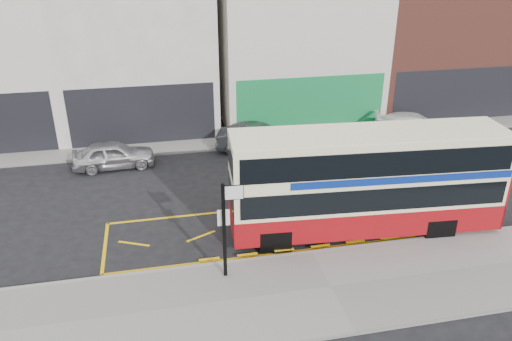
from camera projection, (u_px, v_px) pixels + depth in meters
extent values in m
plane|color=black|center=(308.00, 249.00, 17.48)|extent=(120.00, 120.00, 0.00)
cube|color=gray|center=(331.00, 288.00, 15.41)|extent=(40.00, 4.00, 0.15)
cube|color=gray|center=(312.00, 253.00, 17.12)|extent=(40.00, 0.15, 0.15)
cube|color=gray|center=(248.00, 136.00, 27.21)|extent=(50.00, 3.00, 0.15)
cube|color=silver|center=(138.00, 45.00, 27.86)|extent=(8.00, 8.00, 9.00)
cube|color=black|center=(143.00, 116.00, 25.56)|extent=(7.36, 0.06, 3.20)
cube|color=black|center=(143.00, 120.00, 25.66)|extent=(5.60, 0.04, 2.00)
cube|color=silver|center=(293.00, 43.00, 29.64)|extent=(9.00, 8.00, 8.50)
cube|color=#167D40|center=(311.00, 106.00, 27.23)|extent=(8.28, 0.06, 3.20)
cube|color=black|center=(311.00, 109.00, 27.33)|extent=(6.30, 0.04, 2.00)
cube|color=brown|center=(430.00, 45.00, 31.52)|extent=(9.00, 8.00, 7.50)
cube|color=black|center=(459.00, 96.00, 28.90)|extent=(8.28, 0.06, 3.20)
cube|color=black|center=(459.00, 99.00, 29.01)|extent=(6.30, 0.04, 2.00)
cube|color=#FFF5C2|center=(367.00, 180.00, 17.75)|extent=(9.82, 2.90, 3.57)
cube|color=maroon|center=(363.00, 211.00, 18.30)|extent=(9.86, 2.94, 0.97)
cube|color=maroon|center=(493.00, 172.00, 18.34)|extent=(0.22, 2.24, 3.57)
cube|color=black|center=(366.00, 186.00, 17.86)|extent=(9.44, 2.93, 0.84)
cube|color=black|center=(369.00, 152.00, 17.30)|extent=(9.44, 2.93, 0.88)
cube|color=navy|center=(392.00, 166.00, 17.67)|extent=(7.89, 2.81, 0.26)
cube|color=black|center=(232.00, 200.00, 17.37)|extent=(0.21, 2.02, 1.41)
cube|color=black|center=(231.00, 159.00, 16.72)|extent=(0.21, 2.02, 0.88)
cube|color=black|center=(232.00, 178.00, 17.02)|extent=(0.16, 1.54, 0.31)
cube|color=#FFF5C2|center=(371.00, 134.00, 17.02)|extent=(9.81, 2.81, 0.11)
cylinder|color=black|center=(275.00, 241.00, 17.16)|extent=(0.90, 0.31, 0.88)
cylinder|color=black|center=(267.00, 213.00, 18.92)|extent=(0.90, 0.31, 0.88)
cylinder|color=black|center=(440.00, 229.00, 17.88)|extent=(0.90, 0.31, 0.88)
cylinder|color=black|center=(417.00, 203.00, 19.64)|extent=(0.90, 0.31, 0.88)
cube|color=black|center=(224.00, 231.00, 15.21)|extent=(0.11, 0.11, 3.26)
cube|color=white|center=(234.00, 192.00, 14.71)|extent=(0.59, 0.07, 0.48)
cube|color=white|center=(224.00, 218.00, 15.09)|extent=(0.38, 0.05, 0.54)
imported|color=silver|center=(114.00, 155.00, 23.47)|extent=(3.84, 1.71, 1.28)
imported|color=#3B3E42|center=(259.00, 139.00, 25.17)|extent=(4.48, 2.67, 1.39)
imported|color=white|center=(414.00, 126.00, 27.16)|extent=(4.69, 3.03, 1.26)
cylinder|color=black|center=(318.00, 111.00, 28.86)|extent=(0.24, 0.24, 1.66)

